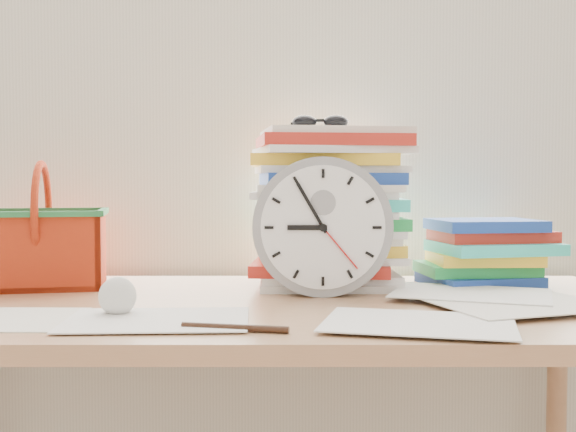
{
  "coord_description": "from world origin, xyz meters",
  "views": [
    {
      "loc": [
        0.04,
        0.3,
        0.97
      ],
      "look_at": [
        0.04,
        1.6,
        0.9
      ],
      "focal_mm": 45.0,
      "sensor_mm": 36.0,
      "label": 1
    }
  ],
  "objects_px": {
    "desk": "(264,342)",
    "book_stack": "(485,252)",
    "paper_stack": "(328,208)",
    "basket": "(42,225)",
    "clock": "(322,227)"
  },
  "relations": [
    {
      "from": "book_stack",
      "to": "basket",
      "type": "height_order",
      "value": "basket"
    },
    {
      "from": "desk",
      "to": "book_stack",
      "type": "height_order",
      "value": "book_stack"
    },
    {
      "from": "paper_stack",
      "to": "basket",
      "type": "distance_m",
      "value": 0.59
    },
    {
      "from": "desk",
      "to": "book_stack",
      "type": "distance_m",
      "value": 0.52
    },
    {
      "from": "desk",
      "to": "paper_stack",
      "type": "xyz_separation_m",
      "value": [
        0.13,
        0.2,
        0.24
      ]
    },
    {
      "from": "paper_stack",
      "to": "clock",
      "type": "distance_m",
      "value": 0.15
    },
    {
      "from": "paper_stack",
      "to": "book_stack",
      "type": "height_order",
      "value": "paper_stack"
    },
    {
      "from": "desk",
      "to": "paper_stack",
      "type": "bearing_deg",
      "value": 57.84
    },
    {
      "from": "clock",
      "to": "basket",
      "type": "distance_m",
      "value": 0.58
    },
    {
      "from": "clock",
      "to": "book_stack",
      "type": "distance_m",
      "value": 0.38
    },
    {
      "from": "desk",
      "to": "book_stack",
      "type": "relative_size",
      "value": 5.2
    },
    {
      "from": "paper_stack",
      "to": "basket",
      "type": "height_order",
      "value": "paper_stack"
    },
    {
      "from": "book_stack",
      "to": "paper_stack",
      "type": "bearing_deg",
      "value": 179.96
    },
    {
      "from": "desk",
      "to": "basket",
      "type": "relative_size",
      "value": 5.51
    },
    {
      "from": "desk",
      "to": "basket",
      "type": "xyz_separation_m",
      "value": [
        -0.46,
        0.18,
        0.2
      ]
    }
  ]
}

